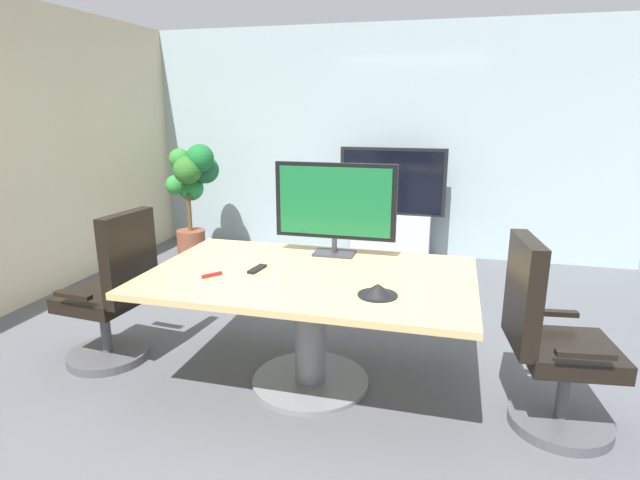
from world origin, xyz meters
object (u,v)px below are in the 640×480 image
(office_chair_left, at_px, (113,301))
(potted_plant, at_px, (193,184))
(conference_table, at_px, (310,301))
(office_chair_right, at_px, (550,352))
(wall_display_unit, at_px, (391,223))
(remote_control, at_px, (257,269))
(tv_monitor, at_px, (335,204))
(conference_phone, at_px, (378,290))

(office_chair_left, xyz_separation_m, potted_plant, (-0.77, 2.59, 0.40))
(conference_table, xyz_separation_m, office_chair_right, (1.40, -0.10, -0.12))
(wall_display_unit, xyz_separation_m, remote_control, (-0.49, -2.93, 0.32))
(conference_table, height_order, office_chair_left, office_chair_left)
(conference_table, height_order, tv_monitor, tv_monitor)
(office_chair_left, bearing_deg, tv_monitor, 114.46)
(tv_monitor, bearing_deg, potted_plant, 136.82)
(tv_monitor, height_order, remote_control, tv_monitor)
(conference_phone, distance_m, remote_control, 0.84)
(office_chair_left, bearing_deg, office_chair_right, 94.29)
(office_chair_right, bearing_deg, wall_display_unit, 15.38)
(potted_plant, height_order, conference_phone, potted_plant)
(tv_monitor, distance_m, wall_display_unit, 2.55)
(office_chair_left, distance_m, wall_display_unit, 3.35)
(office_chair_left, distance_m, potted_plant, 2.73)
(potted_plant, distance_m, conference_phone, 3.84)
(wall_display_unit, relative_size, conference_phone, 5.95)
(potted_plant, bearing_deg, remote_control, -54.44)
(office_chair_right, relative_size, tv_monitor, 1.30)
(conference_phone, bearing_deg, conference_table, 149.45)
(conference_phone, bearing_deg, office_chair_right, 10.58)
(conference_table, height_order, office_chair_right, office_chair_right)
(office_chair_right, height_order, conference_phone, office_chair_right)
(conference_table, distance_m, tv_monitor, 0.70)
(office_chair_left, distance_m, remote_control, 1.11)
(conference_table, relative_size, conference_phone, 9.09)
(remote_control, bearing_deg, tv_monitor, 58.16)
(wall_display_unit, distance_m, conference_phone, 3.21)
(wall_display_unit, bearing_deg, conference_table, -93.04)
(conference_table, distance_m, office_chair_right, 1.41)
(conference_table, distance_m, conference_phone, 0.58)
(potted_plant, bearing_deg, wall_display_unit, 9.28)
(remote_control, bearing_deg, conference_phone, -9.69)
(office_chair_right, xyz_separation_m, wall_display_unit, (-1.24, 3.01, -0.01))
(wall_display_unit, height_order, potted_plant, potted_plant)
(wall_display_unit, bearing_deg, tv_monitor, -92.37)
(conference_table, bearing_deg, office_chair_left, -177.54)
(office_chair_right, bearing_deg, remote_control, 80.47)
(wall_display_unit, bearing_deg, remote_control, -99.52)
(office_chair_right, xyz_separation_m, conference_phone, (-0.94, -0.17, 0.33))
(office_chair_right, relative_size, remote_control, 6.41)
(tv_monitor, relative_size, potted_plant, 0.63)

